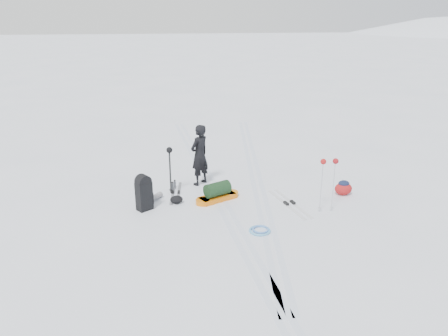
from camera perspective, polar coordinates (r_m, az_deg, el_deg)
The scene contains 14 objects.
ground at distance 11.93m, azimuth -0.36°, elevation -4.51°, with size 200.00×200.00×0.00m, color white.
snow_hill_backdrop at distance 136.31m, azimuth 21.75°, elevation -14.74°, with size 359.50×192.00×162.45m.
ski_tracks at distance 12.81m, azimuth 1.76°, elevation -2.74°, with size 3.38×17.97×0.01m.
skier at distance 12.89m, azimuth -3.21°, elevation 1.71°, with size 0.67×0.44×1.83m, color black.
pulk_sled at distance 12.01m, azimuth -0.86°, elevation -3.32°, with size 1.37×0.93×0.51m.
expedition_rucksack at distance 11.58m, azimuth -10.25°, elevation -3.18°, with size 0.73×1.04×0.97m.
ski_poles_black at distance 12.19m, azimuth -7.12°, elevation 1.59°, with size 0.17×0.20×1.39m.
ski_poles_silver at distance 11.26m, azimuth 13.55°, elevation 0.06°, with size 0.46×0.16×1.45m.
touring_skis_grey at distance 12.58m, azimuth -6.32°, elevation -3.24°, with size 0.43×1.66×0.06m.
touring_skis_white at distance 11.94m, azimuth 8.54°, elevation -4.63°, with size 0.71×2.03×0.07m.
rope_coil at distance 10.45m, azimuth 4.73°, elevation -8.08°, with size 0.60×0.60×0.06m.
small_daypack at distance 12.80m, azimuth 15.33°, elevation -2.51°, with size 0.53×0.41×0.43m.
thermos_pair at distance 12.85m, azimuth -6.60°, elevation -2.23°, with size 0.16×0.27×0.26m.
stuff_sack at distance 11.91m, azimuth -6.23°, elevation -4.11°, with size 0.41×0.36×0.22m.
Camera 1 is at (-1.61, -10.76, 4.89)m, focal length 35.00 mm.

